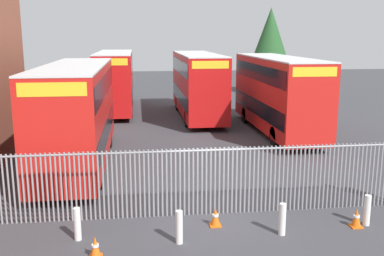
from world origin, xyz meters
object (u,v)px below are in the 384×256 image
Objects in this scene: bollard_near_left at (77,224)px; bollard_center_front at (179,227)px; double_decker_bus_far_back at (115,79)px; bollard_near_right at (282,219)px; double_decker_bus_near_gate at (77,111)px; traffic_cone_mid_forecourt at (95,247)px; bollard_far_right at (367,210)px; traffic_cone_near_kerb at (215,217)px; traffic_cone_by_gate at (356,218)px; double_decker_bus_behind_fence_left at (277,91)px; double_decker_bus_behind_fence_right at (198,83)px.

bollard_near_left is 1.00× the size of bollard_center_front.
bollard_near_right is (5.67, -22.35, -1.95)m from double_decker_bus_far_back.
traffic_cone_mid_forecourt is (1.45, -8.73, -2.13)m from double_decker_bus_near_gate.
traffic_cone_near_kerb is (-4.56, 0.50, -0.19)m from bollard_far_right.
traffic_cone_mid_forecourt is (-7.61, -0.95, 0.00)m from traffic_cone_by_gate.
bollard_far_right reaches higher than traffic_cone_near_kerb.
bollard_near_right is at bearing -50.25° from double_decker_bus_near_gate.
bollard_near_right is 5.27m from traffic_cone_mid_forecourt.
double_decker_bus_far_back is 23.16m from traffic_cone_mid_forecourt.
bollard_far_right reaches higher than traffic_cone_mid_forecourt.
double_decker_bus_near_gate is 11.38× the size of bollard_far_right.
bollard_near_left is 1.61× the size of traffic_cone_mid_forecourt.
bollard_center_front is at bearing -117.41° from double_decker_bus_behind_fence_left.
double_decker_bus_behind_fence_right is 18.32× the size of traffic_cone_near_kerb.
bollard_near_left reaches higher than traffic_cone_mid_forecourt.
bollard_near_left is 1.00× the size of bollard_far_right.
double_decker_bus_behind_fence_right reaches higher than traffic_cone_by_gate.
bollard_far_right is at bearing 4.95° from bollard_center_front.
double_decker_bus_behind_fence_left is at bearing -42.45° from double_decker_bus_far_back.
traffic_cone_by_gate is (9.05, -7.78, -2.13)m from double_decker_bus_near_gate.
double_decker_bus_near_gate and double_decker_bus_behind_fence_right have the same top height.
double_decker_bus_far_back is at bearing 89.64° from bollard_near_left.
bollard_center_front is at bearing -175.05° from bollard_far_right.
traffic_cone_near_kerb is (3.86, -21.52, -2.13)m from double_decker_bus_far_back.
bollard_far_right is at bearing 14.51° from traffic_cone_by_gate.
bollard_near_right reaches higher than traffic_cone_by_gate.
bollard_center_front is 5.77m from bollard_far_right.
double_decker_bus_behind_fence_right is 19.54m from bollard_near_left.
double_decker_bus_far_back reaches higher than traffic_cone_mid_forecourt.
bollard_near_right is at bearing -173.12° from bollard_far_right.
traffic_cone_mid_forecourt is (-7.98, -1.05, -0.19)m from bollard_far_right.
bollard_far_right is at bearing -81.90° from double_decker_bus_behind_fence_right.
double_decker_bus_far_back is at bearing 100.18° from traffic_cone_near_kerb.
double_decker_bus_near_gate is at bearing 114.20° from bollard_center_front.
bollard_center_front is at bearing 13.79° from traffic_cone_mid_forecourt.
traffic_cone_near_kerb is at bearing -114.95° from double_decker_bus_behind_fence_left.
bollard_far_right is 0.43m from traffic_cone_by_gate.
double_decker_bus_behind_fence_left is 13.19m from double_decker_bus_far_back.
bollard_center_front is (-7.06, -13.61, -1.95)m from double_decker_bus_behind_fence_left.
bollard_far_right is (9.43, -7.69, -1.95)m from double_decker_bus_near_gate.
traffic_cone_by_gate is (8.05, -22.11, -2.13)m from double_decker_bus_far_back.
bollard_near_left is at bearing -90.36° from double_decker_bus_far_back.
bollard_far_right is (5.75, 0.50, 0.00)m from bollard_center_front.
double_decker_bus_behind_fence_left reaches higher than traffic_cone_mid_forecourt.
double_decker_bus_near_gate reaches higher than bollard_far_right.
double_decker_bus_behind_fence_right is 19.01m from bollard_near_right.
bollard_near_left is (-0.14, -21.96, -1.95)m from double_decker_bus_far_back.
double_decker_bus_near_gate is at bearing -153.19° from double_decker_bus_behind_fence_left.
double_decker_bus_behind_fence_left is 14.18m from bollard_near_right.
bollard_near_right is at bearing 3.16° from bollard_center_front.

